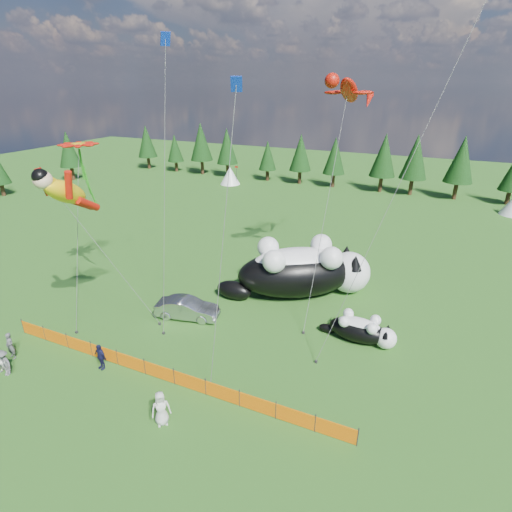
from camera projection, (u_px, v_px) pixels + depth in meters
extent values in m
plane|color=#0D3B0A|center=(189.00, 349.00, 24.98)|extent=(160.00, 160.00, 0.00)
cylinder|color=#262626|center=(23.00, 326.00, 26.38)|extent=(0.06, 0.06, 1.10)
cylinder|color=#262626|center=(44.00, 333.00, 25.63)|extent=(0.06, 0.06, 1.10)
cylinder|color=#262626|center=(67.00, 341.00, 24.88)|extent=(0.06, 0.06, 1.10)
cylinder|color=#262626|center=(91.00, 349.00, 24.12)|extent=(0.06, 0.06, 1.10)
cylinder|color=#262626|center=(117.00, 357.00, 23.37)|extent=(0.06, 0.06, 1.10)
cylinder|color=#262626|center=(145.00, 366.00, 22.62)|extent=(0.06, 0.06, 1.10)
cylinder|color=#262626|center=(174.00, 376.00, 21.87)|extent=(0.06, 0.06, 1.10)
cylinder|color=#262626|center=(206.00, 387.00, 21.12)|extent=(0.06, 0.06, 1.10)
cylinder|color=#262626|center=(239.00, 398.00, 20.37)|extent=(0.06, 0.06, 1.10)
cylinder|color=#262626|center=(276.00, 410.00, 19.62)|extent=(0.06, 0.06, 1.10)
cylinder|color=#262626|center=(315.00, 423.00, 18.87)|extent=(0.06, 0.06, 1.10)
cylinder|color=#262626|center=(358.00, 437.00, 18.12)|extent=(0.06, 0.06, 1.10)
cube|color=orange|center=(34.00, 330.00, 26.02)|extent=(2.00, 0.04, 0.90)
cube|color=orange|center=(56.00, 337.00, 25.27)|extent=(2.00, 0.04, 0.90)
cube|color=orange|center=(79.00, 345.00, 24.52)|extent=(2.00, 0.04, 0.90)
cube|color=orange|center=(104.00, 354.00, 23.77)|extent=(2.00, 0.04, 0.90)
cube|color=orange|center=(131.00, 362.00, 23.02)|extent=(2.00, 0.04, 0.90)
cube|color=orange|center=(159.00, 372.00, 22.27)|extent=(2.00, 0.04, 0.90)
cube|color=orange|center=(190.00, 382.00, 21.52)|extent=(2.00, 0.04, 0.90)
cube|color=orange|center=(222.00, 393.00, 20.77)|extent=(2.00, 0.04, 0.90)
cube|color=orange|center=(257.00, 405.00, 20.02)|extent=(2.00, 0.04, 0.90)
cube|color=orange|center=(295.00, 417.00, 19.27)|extent=(2.00, 0.04, 0.90)
cube|color=orange|center=(336.00, 431.00, 18.52)|extent=(2.00, 0.04, 0.90)
ellipsoid|color=black|center=(296.00, 273.00, 30.74)|extent=(9.98, 8.44, 3.65)
ellipsoid|color=white|center=(297.00, 262.00, 30.38)|extent=(7.45, 6.23, 2.23)
sphere|color=white|center=(349.00, 272.00, 31.35)|extent=(3.24, 3.24, 3.24)
sphere|color=#D1515E|center=(366.00, 271.00, 31.53)|extent=(0.45, 0.45, 0.45)
ellipsoid|color=black|center=(234.00, 290.00, 30.58)|extent=(3.16, 2.71, 1.42)
cone|color=black|center=(355.00, 262.00, 29.95)|extent=(1.13, 1.13, 1.13)
cone|color=black|center=(346.00, 252.00, 31.72)|extent=(1.13, 1.13, 1.13)
sphere|color=white|center=(321.00, 245.00, 31.52)|extent=(1.70, 1.70, 1.70)
sphere|color=white|center=(331.00, 258.00, 29.13)|extent=(1.70, 1.70, 1.70)
sphere|color=white|center=(268.00, 248.00, 30.99)|extent=(1.70, 1.70, 1.70)
sphere|color=white|center=(274.00, 261.00, 28.60)|extent=(1.70, 1.70, 1.70)
ellipsoid|color=black|center=(358.00, 330.00, 25.58)|extent=(3.81, 1.90, 1.50)
ellipsoid|color=white|center=(359.00, 325.00, 25.43)|extent=(2.88, 1.36, 0.92)
sphere|color=white|center=(386.00, 338.00, 24.90)|extent=(1.33, 1.33, 1.33)
sphere|color=#D1515E|center=(395.00, 341.00, 24.67)|extent=(0.19, 0.19, 0.19)
ellipsoid|color=black|center=(327.00, 328.00, 26.58)|extent=(1.19, 0.63, 0.58)
cone|color=black|center=(386.00, 335.00, 24.36)|extent=(0.47, 0.47, 0.47)
cone|color=black|center=(388.00, 328.00, 25.01)|extent=(0.47, 0.47, 0.47)
sphere|color=white|center=(376.00, 320.00, 25.37)|extent=(0.70, 0.70, 0.70)
sphere|color=white|center=(372.00, 329.00, 24.48)|extent=(0.70, 0.70, 0.70)
sphere|color=white|center=(348.00, 314.00, 26.08)|extent=(0.70, 0.70, 0.70)
sphere|color=white|center=(344.00, 322.00, 25.20)|extent=(0.70, 0.70, 0.70)
imported|color=#B0B1B5|center=(187.00, 308.00, 28.06)|extent=(4.68, 2.50, 1.47)
imported|color=#4E4F53|center=(10.00, 346.00, 23.89)|extent=(0.65, 0.45, 1.72)
imported|color=silver|center=(0.00, 362.00, 22.45)|extent=(0.90, 0.56, 1.80)
imported|color=#15163A|center=(100.00, 356.00, 23.02)|extent=(1.03, 0.66, 1.64)
imported|color=#4E4F53|center=(4.00, 363.00, 22.49)|extent=(1.09, 0.61, 1.63)
imported|color=silver|center=(161.00, 408.00, 19.20)|extent=(1.08, 1.07, 1.89)
cylinder|color=#595959|center=(117.00, 263.00, 25.18)|extent=(0.03, 0.03, 10.37)
cube|color=#262626|center=(160.00, 324.00, 27.47)|extent=(0.15, 0.15, 0.16)
cylinder|color=#595959|center=(327.00, 208.00, 27.19)|extent=(0.03, 0.03, 17.02)
cube|color=#262626|center=(303.00, 333.00, 26.48)|extent=(0.15, 0.15, 0.16)
cylinder|color=#595959|center=(77.00, 237.00, 26.64)|extent=(0.03, 0.03, 12.51)
cube|color=#262626|center=(77.00, 332.00, 26.54)|extent=(0.15, 0.15, 0.16)
cube|color=#27951B|center=(84.00, 180.00, 27.74)|extent=(0.19, 0.19, 4.20)
cylinder|color=#595959|center=(164.00, 196.00, 24.62)|extent=(0.03, 0.03, 17.88)
cube|color=#262626|center=(164.00, 333.00, 26.44)|extent=(0.15, 0.15, 0.16)
cylinder|color=#595959|center=(403.00, 177.00, 20.98)|extent=(0.03, 0.03, 23.06)
cube|color=#262626|center=(316.00, 362.00, 23.74)|extent=(0.15, 0.15, 0.16)
cylinder|color=#595959|center=(222.00, 254.00, 19.27)|extent=(0.03, 0.03, 15.34)
cube|color=#262626|center=(210.00, 392.00, 21.42)|extent=(0.15, 0.15, 0.16)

